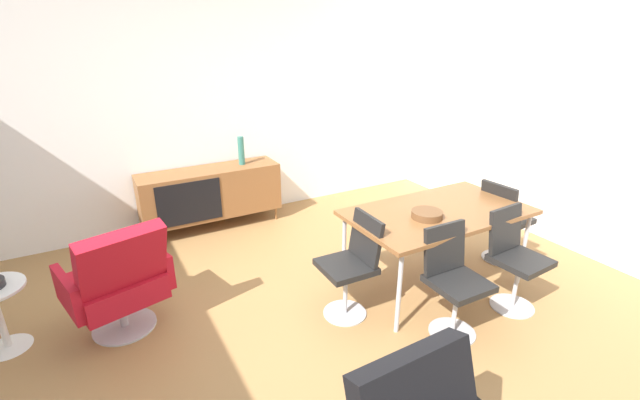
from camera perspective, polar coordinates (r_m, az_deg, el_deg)
The scene contains 12 objects.
ground_plane at distance 3.53m, azimuth -1.98°, elevation -17.26°, with size 8.32×8.32×0.00m, color #9E7242.
wall_back at distance 5.26m, azimuth -15.64°, elevation 11.95°, with size 6.80×0.12×2.80m, color white.
wall_right at distance 5.14m, azimuth 31.85°, elevation 9.31°, with size 0.12×5.60×2.80m, color white.
sideboard at distance 5.21m, azimuth -14.25°, elevation 1.00°, with size 1.60×0.45×0.72m.
vase_cobalt at distance 5.18m, azimuth -10.37°, elevation 6.43°, with size 0.07×0.07×0.33m.
dining_table at distance 3.93m, azimuth 15.32°, elevation -1.90°, with size 1.60×0.90×0.74m.
wooden_bowl_on_table at distance 3.72m, azimuth 13.93°, elevation -1.86°, with size 0.26×0.26×0.06m, color brown.
dining_chair_far_end at distance 4.64m, azimuth 23.02°, elevation -2.27°, with size 0.45×0.43×0.86m.
dining_chair_front_left at distance 3.46m, azimuth 17.16°, elevation -9.73°, with size 0.41×0.43×0.86m.
dining_chair_front_right at distance 3.95m, azimuth 24.28°, elevation -6.68°, with size 0.42×0.45×0.86m.
dining_chair_near_window at distance 3.51m, azimuth 4.32°, elevation -8.24°, with size 0.43×0.41×0.86m.
lounge_chair_red at distance 3.61m, azimuth -25.09°, elevation -9.51°, with size 0.82×0.78×0.95m.
Camera 1 is at (-1.24, -2.45, 2.21)m, focal length 24.22 mm.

